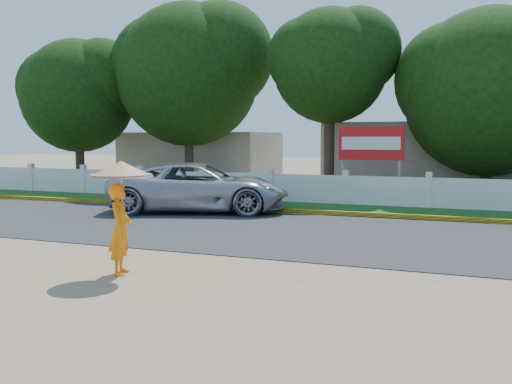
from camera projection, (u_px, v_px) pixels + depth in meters
ground at (218, 268)px, 11.07m from camera, size 120.00×120.00×0.00m
road at (290, 232)px, 15.24m from camera, size 60.00×7.00×0.02m
grass_verge at (336, 209)px, 20.11m from camera, size 60.00×3.50×0.03m
curb at (324, 213)px, 18.52m from camera, size 40.00×0.18×0.16m
fence at (345, 190)px, 21.40m from camera, size 40.00×0.10×1.10m
building_near at (442, 157)px, 26.51m from camera, size 10.00×6.00×3.20m
building_far at (201, 157)px, 32.18m from camera, size 8.00×5.00×2.80m
vehicle at (199, 187)px, 19.30m from camera, size 6.57×4.53×1.67m
monk_with_parasol at (121, 201)px, 10.41m from camera, size 1.15×1.15×2.10m
billboard at (371, 147)px, 22.00m from camera, size 2.50×0.13×2.95m
tree_row at (461, 73)px, 22.37m from camera, size 40.29×7.31×9.45m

